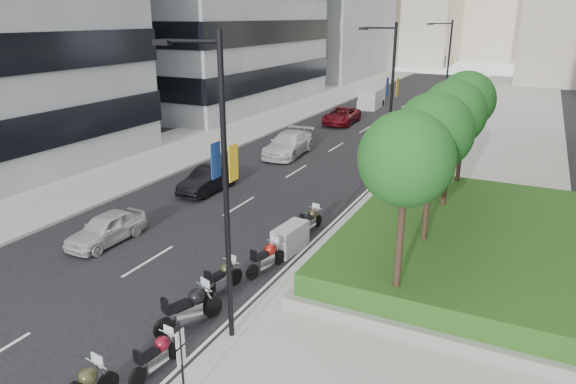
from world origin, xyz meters
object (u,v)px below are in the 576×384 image
Objects in this scene: motorcycle_5 at (290,239)px; car_b at (208,180)px; lamp_post_2 at (446,68)px; car_c at (289,144)px; car_a at (106,228)px; car_d at (341,116)px; motorcycle_1 at (157,355)px; motorcycle_4 at (266,258)px; motorcycle_6 at (310,220)px; delivery_van at (371,99)px; motorcycle_3 at (222,278)px; parking_sign at (182,359)px; lamp_post_1 at (389,97)px; motorcycle_2 at (190,308)px; lamp_post_0 at (221,180)px.

motorcycle_5 is 8.97m from car_b.
car_c is at bearing -118.22° from lamp_post_2.
car_a is 0.71× the size of car_d.
motorcycle_5 reaches higher than motorcycle_1.
motorcycle_4 is 4.26m from motorcycle_6.
car_b is at bearing -92.64° from car_d.
delivery_van is (-0.13, 9.44, 0.19)m from car_d.
motorcycle_1 is at bearing -172.90° from motorcycle_6.
lamp_post_2 is at bearing 5.31° from motorcycle_3.
motorcycle_3 is 1.00× the size of motorcycle_4.
parking_sign is 36.54m from car_d.
motorcycle_3 is at bearing -96.18° from lamp_post_1.
parking_sign is 0.66× the size of car_a.
motorcycle_2 is 2.24m from motorcycle_3.
motorcycle_4 is at bearing -41.97° from car_b.
motorcycle_4 is at bearing -77.82° from car_d.
motorcycle_6 is 8.91m from car_a.
car_d reaches higher than motorcycle_6.
motorcycle_2 is at bearing -175.92° from motorcycle_6.
motorcycle_6 is (-1.01, -8.43, -4.52)m from lamp_post_1.
motorcycle_6 is 34.10m from delivery_van.
parking_sign is at bearing -112.95° from motorcycle_1.
delivery_van is (-6.90, 39.62, 0.35)m from motorcycle_3.
motorcycle_4 is (-0.96, 4.31, -4.49)m from lamp_post_0.
motorcycle_2 is 13.29m from car_b.
lamp_post_1 is 17.62m from motorcycle_2.
lamp_post_0 is 33.74m from car_d.
motorcycle_4 is (0.64, 2.10, 0.00)m from motorcycle_3.
lamp_post_0 reaches higher than car_a.
lamp_post_0 and lamp_post_1 have the same top height.
car_a is (-7.09, 3.66, -0.01)m from motorcycle_2.
car_d is (-8.37, 32.40, -4.32)m from lamp_post_0.
lamp_post_0 reaches higher than motorcycle_3.
parking_sign is at bearing -125.34° from motorcycle_2.
delivery_van is at bearing 30.41° from motorcycle_2.
motorcycle_3 is 0.40× the size of car_d.
car_a is at bearing 58.21° from motorcycle_1.
lamp_post_0 is 42.89m from delivery_van.
car_c is at bearing 87.80° from car_b.
car_c is (-6.49, 20.38, 0.14)m from motorcycle_2.
car_c is (-8.50, 23.37, -0.65)m from parking_sign.
motorcycle_4 is at bearing -8.80° from motorcycle_3.
motorcycle_4 is 0.39× the size of car_c.
lamp_post_1 is at bearing 1.92° from motorcycle_3.
lamp_post_0 is 35.00m from lamp_post_2.
parking_sign is at bearing -89.01° from lamp_post_2.
delivery_van reaches higher than motorcycle_6.
motorcycle_4 is 2.00m from motorcycle_5.
lamp_post_1 is 15.53m from motorcycle_3.
lamp_post_2 reaches higher than motorcycle_3.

